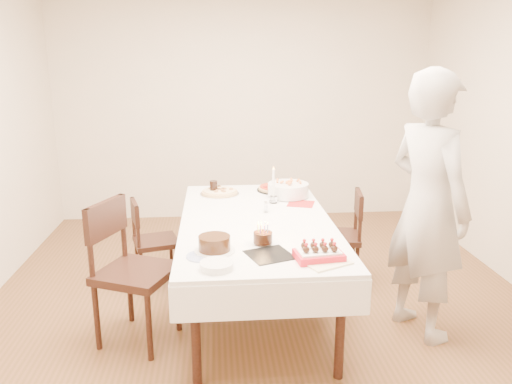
{
  "coord_description": "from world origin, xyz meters",
  "views": [
    {
      "loc": [
        -0.35,
        -3.59,
        1.94
      ],
      "look_at": [
        -0.05,
        0.03,
        0.97
      ],
      "focal_mm": 35.0,
      "sensor_mm": 36.0,
      "label": 1
    }
  ],
  "objects": [
    {
      "name": "person",
      "position": [
        1.11,
        -0.38,
        0.95
      ],
      "size": [
        0.68,
        0.81,
        1.89
      ],
      "primitive_type": "imported",
      "rotation": [
        0.0,
        0.0,
        1.96
      ],
      "color": "beige",
      "rests_on": "floor"
    },
    {
      "name": "box_lid",
      "position": [
        0.3,
        -0.86,
        0.75
      ],
      "size": [
        0.32,
        0.27,
        0.02
      ],
      "primitive_type": "cube",
      "rotation": [
        0.0,
        0.0,
        0.44
      ],
      "color": "beige",
      "rests_on": "dining_table"
    },
    {
      "name": "china_plate",
      "position": [
        -0.45,
        -0.69,
        0.75
      ],
      "size": [
        0.26,
        0.26,
        0.01
      ],
      "primitive_type": "cylinder",
      "rotation": [
        0.0,
        0.0,
        0.43
      ],
      "color": "white",
      "rests_on": "dining_table"
    },
    {
      "name": "wall_back",
      "position": [
        0.0,
        2.5,
        1.35
      ],
      "size": [
        4.5,
        0.04,
        2.7
      ],
      "primitive_type": "cube",
      "color": "beige",
      "rests_on": "floor"
    },
    {
      "name": "layer_cake",
      "position": [
        -0.37,
        -0.61,
        0.8
      ],
      "size": [
        0.3,
        0.3,
        0.1
      ],
      "primitive_type": "cylinder",
      "rotation": [
        0.0,
        0.0,
        0.2
      ],
      "color": "#311A0C",
      "rests_on": "dining_table"
    },
    {
      "name": "taper_candle",
      "position": [
        0.13,
        0.46,
        0.91
      ],
      "size": [
        0.08,
        0.08,
        0.32
      ],
      "primitive_type": "cylinder",
      "rotation": [
        0.0,
        0.0,
        0.18
      ],
      "color": "white",
      "rests_on": "dining_table"
    },
    {
      "name": "shaker_pair",
      "position": [
        0.04,
        0.19,
        0.79
      ],
      "size": [
        0.08,
        0.08,
        0.08
      ],
      "primitive_type": null,
      "rotation": [
        0.0,
        0.0,
        0.08
      ],
      "color": "white",
      "rests_on": "dining_table"
    },
    {
      "name": "pizza_pepperoni",
      "position": [
        0.2,
        0.87,
        0.77
      ],
      "size": [
        0.41,
        0.41,
        0.04
      ],
      "primitive_type": "cylinder",
      "rotation": [
        0.0,
        0.0,
        -0.23
      ],
      "color": "red",
      "rests_on": "dining_table"
    },
    {
      "name": "birthday_cake",
      "position": [
        -0.05,
        -0.5,
        0.83
      ],
      "size": [
        0.14,
        0.14,
        0.14
      ],
      "primitive_type": "cylinder",
      "rotation": [
        0.0,
        0.0,
        0.1
      ],
      "color": "black",
      "rests_on": "dining_table"
    },
    {
      "name": "strawberry_box",
      "position": [
        0.27,
        -0.79,
        0.79
      ],
      "size": [
        0.31,
        0.23,
        0.07
      ],
      "primitive_type": null,
      "rotation": [
        0.0,
        0.0,
        0.13
      ],
      "color": "red",
      "rests_on": "dining_table"
    },
    {
      "name": "cola_glass",
      "position": [
        -0.37,
        0.77,
        0.81
      ],
      "size": [
        0.07,
        0.07,
        0.13
      ],
      "primitive_type": "cylinder",
      "rotation": [
        0.0,
        0.0,
        0.0
      ],
      "color": "black",
      "rests_on": "dining_table"
    },
    {
      "name": "pizza_white",
      "position": [
        -0.32,
        0.77,
        0.77
      ],
      "size": [
        0.39,
        0.39,
        0.04
      ],
      "primitive_type": "cylinder",
      "rotation": [
        0.0,
        0.0,
        -0.12
      ],
      "color": "beige",
      "rests_on": "dining_table"
    },
    {
      "name": "pasta_bowl",
      "position": [
        0.28,
        0.64,
        0.82
      ],
      "size": [
        0.48,
        0.48,
        0.12
      ],
      "primitive_type": "cylinder",
      "rotation": [
        0.0,
        0.0,
        0.43
      ],
      "color": "white",
      "rests_on": "dining_table"
    },
    {
      "name": "dining_table",
      "position": [
        -0.05,
        0.03,
        0.38
      ],
      "size": [
        1.68,
        2.37,
        0.75
      ],
      "primitive_type": "cube",
      "rotation": [
        0.0,
        0.0,
        -0.28
      ],
      "color": "white",
      "rests_on": "floor"
    },
    {
      "name": "wall_front",
      "position": [
        0.0,
        -2.5,
        1.35
      ],
      "size": [
        4.5,
        0.04,
        2.7
      ],
      "primitive_type": "cube",
      "color": "beige",
      "rests_on": "floor"
    },
    {
      "name": "plate_stack",
      "position": [
        -0.36,
        -0.88,
        0.77
      ],
      "size": [
        0.24,
        0.24,
        0.04
      ],
      "primitive_type": "cylinder",
      "rotation": [
        0.0,
        0.0,
        -0.26
      ],
      "color": "white",
      "rests_on": "dining_table"
    },
    {
      "name": "red_placemat",
      "position": [
        0.36,
        0.41,
        0.75
      ],
      "size": [
        0.27,
        0.27,
        0.01
      ],
      "primitive_type": "cube",
      "rotation": [
        0.0,
        0.0,
        -0.31
      ],
      "color": "#B21E1E",
      "rests_on": "dining_table"
    },
    {
      "name": "floor",
      "position": [
        0.0,
        0.0,
        0.0
      ],
      "size": [
        5.0,
        5.0,
        0.0
      ],
      "primitive_type": "plane",
      "color": "brown",
      "rests_on": "ground"
    },
    {
      "name": "cake_board",
      "position": [
        -0.03,
        -0.7,
        0.75
      ],
      "size": [
        0.34,
        0.34,
        0.01
      ],
      "primitive_type": "cube",
      "rotation": [
        0.0,
        0.0,
        0.34
      ],
      "color": "black",
      "rests_on": "dining_table"
    },
    {
      "name": "chair_left_savory",
      "position": [
        -0.89,
        0.58,
        0.39
      ],
      "size": [
        0.49,
        0.49,
        0.78
      ],
      "primitive_type": null,
      "rotation": [
        0.0,
        0.0,
        3.42
      ],
      "color": "black",
      "rests_on": "floor"
    },
    {
      "name": "chair_left_dessert",
      "position": [
        -0.91,
        -0.35,
        0.51
      ],
      "size": [
        0.68,
        0.68,
        1.01
      ],
      "primitive_type": null,
      "rotation": [
        0.0,
        0.0,
        2.73
      ],
      "color": "black",
      "rests_on": "floor"
    },
    {
      "name": "chair_right_savory",
      "position": [
        0.7,
        0.48,
        0.42
      ],
      "size": [
        0.5,
        0.5,
        0.84
      ],
      "primitive_type": null,
      "rotation": [
        0.0,
        0.0,
        -0.17
      ],
      "color": "black",
      "rests_on": "floor"
    }
  ]
}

